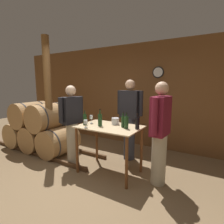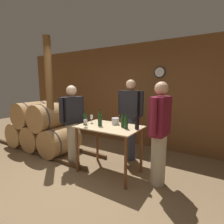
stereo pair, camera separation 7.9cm
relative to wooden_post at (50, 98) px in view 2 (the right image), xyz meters
The scene contains 16 objects.
ground_plane 2.12m from the wooden_post, 28.46° to the right, with size 14.00×14.00×0.00m, color brown.
back_wall 2.25m from the wooden_post, 50.18° to the left, with size 8.40×0.08×2.70m.
barrel_rack 0.97m from the wooden_post, behind, with size 3.56×0.83×1.21m.
tasting_table 1.74m from the wooden_post, ahead, with size 1.15×0.75×0.90m.
wooden_post is the anchor object (origin of this frame).
wine_bottle_far_left 1.22m from the wooden_post, ahead, with size 0.07×0.07×0.27m.
wine_bottle_left 1.52m from the wooden_post, ahead, with size 0.08×0.08×0.31m.
wine_bottle_center 1.91m from the wooden_post, ahead, with size 0.06×0.06×0.28m.
wine_bottle_right 2.00m from the wooden_post, ahead, with size 0.07×0.07×0.28m.
wine_bottle_far_right 2.17m from the wooden_post, ahead, with size 0.07×0.07×0.27m.
wine_glass_near_left 1.24m from the wooden_post, ahead, with size 0.06×0.06×0.16m.
wine_glass_near_center 1.40m from the wooden_post, 13.31° to the right, with size 0.07×0.07×0.14m.
ice_bucket 1.70m from the wooden_post, ahead, with size 0.14×0.14×0.13m.
person_host 1.89m from the wooden_post, 23.29° to the left, with size 0.59×0.24×1.75m.
person_visitor_with_scarf 0.89m from the wooden_post, ahead, with size 0.29×0.58×1.63m.
person_visitor_bearded 2.57m from the wooden_post, ahead, with size 0.25×0.59×1.70m.
Camera 2 is at (1.89, -1.84, 1.66)m, focal length 28.00 mm.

